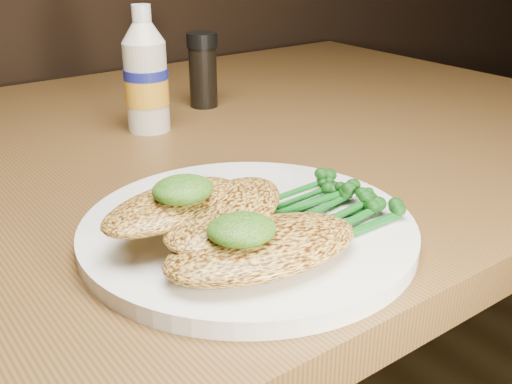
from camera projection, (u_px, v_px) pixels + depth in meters
dining_table at (202, 380)px, 0.89m from camera, size 1.20×0.80×0.75m
plate at (248, 230)px, 0.50m from camera, size 0.28×0.28×0.01m
chicken_front at (263, 247)px, 0.43m from camera, size 0.16×0.10×0.02m
chicken_mid at (225, 212)px, 0.47m from camera, size 0.16×0.13×0.02m
chicken_back at (172, 205)px, 0.46m from camera, size 0.14×0.09×0.02m
pesto_front at (241, 229)px, 0.42m from camera, size 0.06×0.06×0.02m
pesto_back at (183, 189)px, 0.45m from camera, size 0.05×0.05×0.02m
broccolini_bundle at (319, 206)px, 0.50m from camera, size 0.14×0.11×0.02m
mayo_bottle at (145, 70)px, 0.74m from camera, size 0.06×0.06×0.15m
pepper_grinder at (203, 70)px, 0.85m from camera, size 0.05×0.05×0.10m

